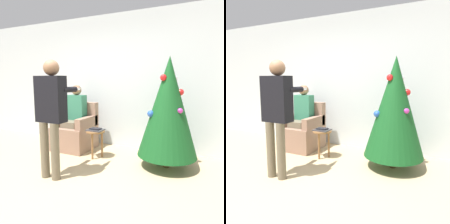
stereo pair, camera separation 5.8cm
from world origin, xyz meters
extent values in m
plane|color=tan|center=(0.00, 0.00, 0.00)|extent=(14.00, 14.00, 0.00)
cube|color=silver|center=(0.00, 2.23, 1.35)|extent=(8.00, 0.06, 2.70)
cylinder|color=brown|center=(1.14, 1.45, 0.10)|extent=(0.10, 0.10, 0.19)
cone|color=#144C1E|center=(1.14, 1.45, 0.97)|extent=(0.92, 0.92, 1.55)
sphere|color=#B23399|center=(1.34, 1.30, 0.94)|extent=(0.08, 0.08, 0.08)
sphere|color=white|center=(1.20, 1.56, 1.41)|extent=(0.10, 0.10, 0.10)
sphere|color=red|center=(1.07, 1.37, 1.42)|extent=(0.10, 0.10, 0.10)
sphere|color=red|center=(1.31, 1.52, 1.20)|extent=(0.10, 0.10, 0.10)
sphere|color=red|center=(1.31, 1.51, 1.20)|extent=(0.08, 0.08, 0.08)
sphere|color=#2856B2|center=(0.91, 1.30, 0.87)|extent=(0.11, 0.11, 0.11)
cube|color=#93705B|center=(-0.73, 1.62, 0.23)|extent=(0.70, 0.73, 0.46)
cube|color=#93705B|center=(-0.73, 1.92, 0.70)|extent=(0.70, 0.14, 0.46)
cube|color=#93705B|center=(-1.02, 1.62, 0.57)|extent=(0.12, 0.66, 0.21)
cube|color=#93705B|center=(-0.44, 1.62, 0.57)|extent=(0.12, 0.66, 0.21)
cylinder|color=#6B604C|center=(-0.83, 1.42, 0.23)|extent=(0.11, 0.11, 0.46)
cylinder|color=#6B604C|center=(-0.63, 1.42, 0.23)|extent=(0.11, 0.11, 0.46)
cube|color=#6B604C|center=(-0.73, 1.57, 0.52)|extent=(0.32, 0.40, 0.12)
cube|color=#337A5B|center=(-0.73, 1.72, 0.83)|extent=(0.36, 0.20, 0.50)
sphere|color=#936B4C|center=(-0.73, 1.72, 1.18)|extent=(0.20, 0.20, 0.20)
cylinder|color=#6B604C|center=(-0.35, 0.35, 0.40)|extent=(0.12, 0.12, 0.80)
cylinder|color=#6B604C|center=(-0.17, 0.35, 0.40)|extent=(0.12, 0.12, 0.80)
cube|color=black|center=(-0.26, 0.41, 1.12)|extent=(0.41, 0.20, 0.64)
sphere|color=#936B4C|center=(-0.26, 0.44, 1.55)|extent=(0.22, 0.22, 0.22)
cylinder|color=black|center=(-0.43, 0.60, 1.25)|extent=(0.08, 0.30, 0.08)
cylinder|color=black|center=(-0.08, 0.60, 1.25)|extent=(0.08, 0.30, 0.08)
cube|color=white|center=(-0.08, 0.79, 1.25)|extent=(0.04, 0.14, 0.04)
cylinder|color=olive|center=(-0.10, 1.36, 0.48)|extent=(0.34, 0.34, 0.03)
cylinder|color=olive|center=(-0.10, 1.25, 0.23)|extent=(0.04, 0.04, 0.46)
cylinder|color=olive|center=(0.00, 1.42, 0.23)|extent=(0.04, 0.04, 0.46)
cylinder|color=olive|center=(-0.20, 1.42, 0.23)|extent=(0.04, 0.04, 0.46)
cube|color=#38383D|center=(-0.10, 1.36, 0.50)|extent=(0.28, 0.23, 0.02)
cube|color=black|center=(-0.10, 1.36, 0.52)|extent=(0.19, 0.12, 0.02)
camera|label=1|loc=(1.78, -1.94, 1.38)|focal=35.00mm
camera|label=2|loc=(1.83, -1.92, 1.38)|focal=35.00mm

